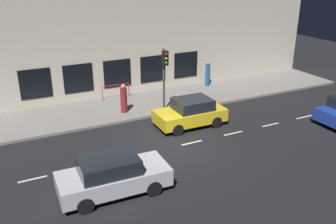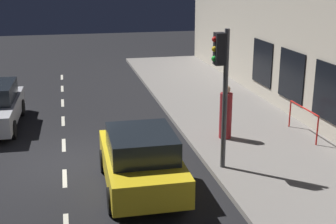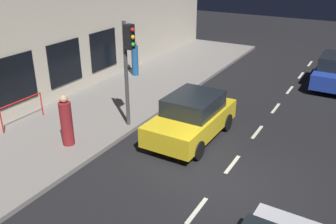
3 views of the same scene
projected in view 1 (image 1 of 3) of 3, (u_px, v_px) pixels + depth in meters
name	position (u px, v px, depth m)	size (l,w,h in m)	color
ground_plane	(174.00, 147.00, 18.38)	(60.00, 60.00, 0.00)	black
sidewalk	(130.00, 106.00, 23.55)	(4.50, 32.00, 0.15)	gray
building_facade	(114.00, 38.00, 24.22)	(0.65, 32.00, 8.06)	beige
lane_centre_line	(192.00, 143.00, 18.79)	(0.12, 27.20, 0.01)	beige
traffic_light	(165.00, 69.00, 21.50)	(0.48, 0.32, 3.87)	#424244
parked_car_1	(191.00, 113.00, 20.56)	(1.99, 3.95, 1.58)	gold
parked_car_2	(113.00, 175.00, 14.37)	(2.04, 4.42, 1.58)	#B7B7BC
pedestrian_0	(208.00, 74.00, 27.05)	(0.47, 0.47, 1.83)	#1E5189
pedestrian_1	(124.00, 99.00, 22.07)	(0.52, 0.52, 1.78)	maroon
red_railing	(115.00, 88.00, 24.42)	(0.05, 1.91, 0.97)	red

